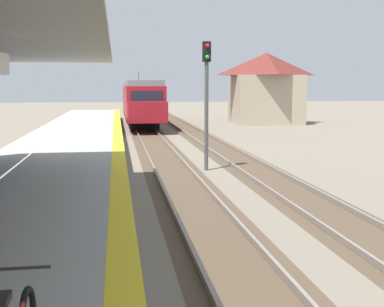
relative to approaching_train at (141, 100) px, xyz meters
name	(u,v)px	position (x,y,z in m)	size (l,w,h in m)	color
station_platform	(42,188)	(-4.40, -30.24, -1.73)	(5.00, 80.00, 0.91)	#999993
track_pair_nearest_platform	(175,175)	(0.00, -26.24, -2.13)	(2.34, 120.00, 0.16)	#4C3D2D
track_pair_middle	(260,172)	(3.40, -26.24, -2.13)	(2.34, 120.00, 0.16)	#4C3D2D
approaching_train	(141,100)	(0.00, 0.00, 0.00)	(2.93, 19.60, 4.76)	maroon
rail_signal_post	(207,92)	(1.41, -25.14, 1.02)	(0.32, 0.34, 5.20)	#4C4C4C
distant_trackside_house	(266,87)	(11.33, -0.51, 1.16)	(6.60, 5.28, 6.40)	tan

